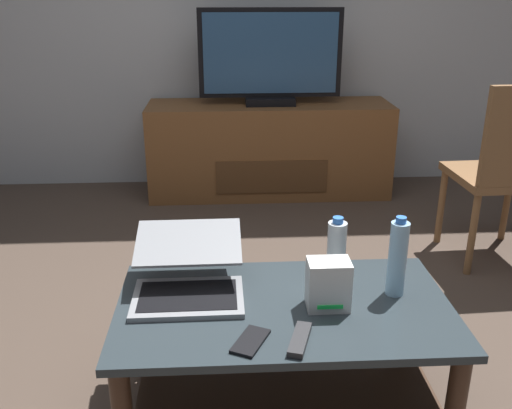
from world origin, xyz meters
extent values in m
plane|color=#4C3D33|center=(0.00, 0.00, 0.00)|extent=(7.68, 7.68, 0.00)
cube|color=#2D383D|center=(0.10, -0.16, 0.40)|extent=(1.07, 0.60, 0.03)
cube|color=#472D1E|center=(0.10, -0.16, 0.14)|extent=(0.94, 0.53, 0.02)
cylinder|color=#472D1E|center=(0.59, -0.41, 0.19)|extent=(0.06, 0.06, 0.38)
cylinder|color=#472D1E|center=(-0.38, 0.10, 0.19)|extent=(0.06, 0.06, 0.38)
cylinder|color=#472D1E|center=(0.59, 0.10, 0.19)|extent=(0.06, 0.06, 0.38)
cube|color=brown|center=(0.23, 2.03, 0.31)|extent=(1.62, 0.46, 0.62)
cube|color=#55351C|center=(0.23, 1.79, 0.19)|extent=(0.73, 0.01, 0.22)
cube|color=black|center=(0.23, 2.01, 0.65)|extent=(0.32, 0.20, 0.05)
cube|color=black|center=(0.23, 2.01, 0.95)|extent=(0.92, 0.04, 0.56)
cube|color=#2D517A|center=(0.23, 1.98, 0.95)|extent=(0.86, 0.01, 0.50)
cube|color=brown|center=(1.31, 0.96, 0.45)|extent=(0.46, 0.46, 0.04)
cylinder|color=brown|center=(1.49, 1.16, 0.21)|extent=(0.04, 0.04, 0.43)
cylinder|color=brown|center=(1.11, 1.14, 0.21)|extent=(0.04, 0.04, 0.43)
cylinder|color=brown|center=(1.13, 0.76, 0.21)|extent=(0.04, 0.04, 0.43)
cube|color=gray|center=(-0.20, -0.11, 0.42)|extent=(0.36, 0.25, 0.02)
cube|color=black|center=(-0.20, -0.11, 0.43)|extent=(0.31, 0.19, 0.00)
cube|color=gray|center=(-0.21, 0.04, 0.55)|extent=(0.36, 0.24, 0.07)
cube|color=silver|center=(-0.21, 0.04, 0.55)|extent=(0.32, 0.21, 0.05)
cube|color=white|center=(0.24, -0.18, 0.49)|extent=(0.13, 0.09, 0.16)
cube|color=#19D84C|center=(0.24, -0.22, 0.44)|extent=(0.08, 0.00, 0.01)
cylinder|color=#99C6E5|center=(0.47, -0.10, 0.54)|extent=(0.06, 0.06, 0.25)
cylinder|color=blue|center=(0.47, -0.10, 0.67)|extent=(0.03, 0.03, 0.02)
cylinder|color=silver|center=(0.29, -0.01, 0.52)|extent=(0.06, 0.06, 0.22)
cylinder|color=blue|center=(0.29, -0.01, 0.64)|extent=(0.04, 0.04, 0.02)
cube|color=black|center=(-0.01, -0.36, 0.41)|extent=(0.12, 0.16, 0.01)
cube|color=#2D2D30|center=(0.13, -0.36, 0.42)|extent=(0.09, 0.17, 0.02)
camera|label=1|loc=(-0.08, -1.72, 1.36)|focal=39.96mm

